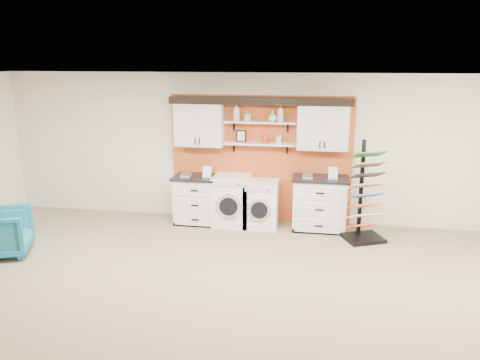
% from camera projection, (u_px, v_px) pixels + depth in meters
% --- Properties ---
extents(floor, '(10.00, 10.00, 0.00)m').
position_uv_depth(floor, '(218.00, 335.00, 5.34)').
color(floor, gray).
rests_on(floor, ground).
extents(ceiling, '(10.00, 10.00, 0.00)m').
position_uv_depth(ceiling, '(214.00, 86.00, 4.62)').
color(ceiling, white).
rests_on(ceiling, wall_back).
extents(wall_back, '(10.00, 0.00, 10.00)m').
position_uv_depth(wall_back, '(261.00, 149.00, 8.80)').
color(wall_back, beige).
rests_on(wall_back, floor).
extents(accent_panel, '(3.40, 0.07, 2.40)m').
position_uv_depth(accent_panel, '(260.00, 159.00, 8.81)').
color(accent_panel, '#C45021').
rests_on(accent_panel, wall_back).
extents(upper_cabinet_left, '(0.90, 0.35, 0.84)m').
position_uv_depth(upper_cabinet_left, '(199.00, 123.00, 8.65)').
color(upper_cabinet_left, white).
rests_on(upper_cabinet_left, wall_back).
extents(upper_cabinet_right, '(0.90, 0.35, 0.84)m').
position_uv_depth(upper_cabinet_right, '(323.00, 126.00, 8.30)').
color(upper_cabinet_right, white).
rests_on(upper_cabinet_right, wall_back).
extents(shelf_lower, '(1.32, 0.28, 0.03)m').
position_uv_depth(shelf_lower, '(260.00, 144.00, 8.57)').
color(shelf_lower, white).
rests_on(shelf_lower, wall_back).
extents(shelf_upper, '(1.32, 0.28, 0.03)m').
position_uv_depth(shelf_upper, '(260.00, 122.00, 8.47)').
color(shelf_upper, white).
rests_on(shelf_upper, wall_back).
extents(crown_molding, '(3.30, 0.41, 0.13)m').
position_uv_depth(crown_molding, '(260.00, 100.00, 8.38)').
color(crown_molding, black).
rests_on(crown_molding, wall_back).
extents(picture_frame, '(0.18, 0.02, 0.22)m').
position_uv_depth(picture_frame, '(241.00, 136.00, 8.64)').
color(picture_frame, black).
rests_on(picture_frame, shelf_lower).
extents(canister_red, '(0.11, 0.11, 0.16)m').
position_uv_depth(canister_red, '(265.00, 139.00, 8.53)').
color(canister_red, red).
rests_on(canister_red, shelf_lower).
extents(canister_cream, '(0.10, 0.10, 0.14)m').
position_uv_depth(canister_cream, '(279.00, 140.00, 8.50)').
color(canister_cream, silver).
rests_on(canister_cream, shelf_lower).
extents(base_cabinet_left, '(0.93, 0.66, 0.91)m').
position_uv_depth(base_cabinet_left, '(199.00, 199.00, 8.87)').
color(base_cabinet_left, white).
rests_on(base_cabinet_left, floor).
extents(base_cabinet_right, '(1.00, 0.66, 0.98)m').
position_uv_depth(base_cabinet_right, '(319.00, 203.00, 8.51)').
color(base_cabinet_right, white).
rests_on(base_cabinet_right, floor).
extents(washer, '(0.67, 0.71, 0.94)m').
position_uv_depth(washer, '(232.00, 200.00, 8.77)').
color(washer, white).
rests_on(washer, floor).
extents(dryer, '(0.62, 0.71, 0.86)m').
position_uv_depth(dryer, '(261.00, 204.00, 8.69)').
color(dryer, white).
rests_on(dryer, floor).
extents(sample_rack, '(0.79, 0.73, 1.73)m').
position_uv_depth(sample_rack, '(364.00, 210.00, 8.00)').
color(sample_rack, black).
rests_on(sample_rack, floor).
extents(armchair, '(1.06, 1.04, 0.75)m').
position_uv_depth(armchair, '(3.00, 232.00, 7.44)').
color(armchair, '#196F8D').
rests_on(armchair, floor).
extents(soap_bottle_a, '(0.13, 0.13, 0.32)m').
position_uv_depth(soap_bottle_a, '(237.00, 112.00, 8.49)').
color(soap_bottle_a, silver).
rests_on(soap_bottle_a, shelf_upper).
extents(soap_bottle_b, '(0.12, 0.12, 0.19)m').
position_uv_depth(soap_bottle_b, '(248.00, 116.00, 8.48)').
color(soap_bottle_b, silver).
rests_on(soap_bottle_b, shelf_upper).
extents(soap_bottle_c, '(0.21, 0.21, 0.19)m').
position_uv_depth(soap_bottle_c, '(272.00, 116.00, 8.40)').
color(soap_bottle_c, silver).
rests_on(soap_bottle_c, shelf_upper).
extents(soap_bottle_d, '(0.17, 0.17, 0.31)m').
position_uv_depth(soap_bottle_d, '(281.00, 113.00, 8.37)').
color(soap_bottle_d, silver).
rests_on(soap_bottle_d, shelf_upper).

